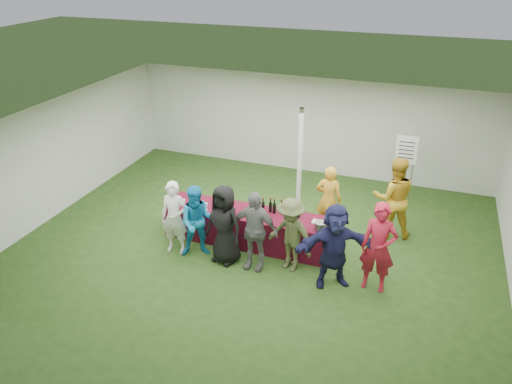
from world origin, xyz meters
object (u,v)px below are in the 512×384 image
(dump_bucket, at_px, (320,226))
(customer_4, at_px, (291,235))
(wine_list_sign, at_px, (406,155))
(customer_0, at_px, (174,218))
(customer_1, at_px, (198,222))
(customer_2, at_px, (224,225))
(customer_3, at_px, (254,231))
(serving_table, at_px, (247,227))
(staff_back, at_px, (394,198))
(staff_pourer, at_px, (328,199))
(customer_5, at_px, (334,246))
(customer_6, at_px, (378,248))

(dump_bucket, xyz_separation_m, customer_4, (-0.48, -0.42, -0.06))
(wine_list_sign, bearing_deg, customer_0, -138.09)
(customer_0, distance_m, customer_1, 0.52)
(customer_0, distance_m, customer_4, 2.44)
(wine_list_sign, height_order, customer_2, wine_list_sign)
(customer_3, height_order, customer_4, customer_3)
(wine_list_sign, height_order, customer_3, wine_list_sign)
(customer_0, bearing_deg, serving_table, 28.19)
(serving_table, height_order, customer_2, customer_2)
(staff_back, bearing_deg, serving_table, 10.71)
(staff_pourer, bearing_deg, customer_3, 58.79)
(staff_back, bearing_deg, dump_bucket, 37.32)
(customer_1, bearing_deg, customer_5, -25.74)
(serving_table, relative_size, wine_list_sign, 2.00)
(wine_list_sign, xyz_separation_m, customer_5, (-0.89, -3.80, -0.47))
(wine_list_sign, relative_size, customer_4, 1.16)
(dump_bucket, distance_m, customer_3, 1.32)
(serving_table, relative_size, customer_4, 2.32)
(customer_6, bearing_deg, staff_back, 90.61)
(customer_1, bearing_deg, customer_3, -25.97)
(customer_1, relative_size, customer_5, 0.92)
(customer_4, xyz_separation_m, customer_6, (1.67, -0.05, 0.11))
(wine_list_sign, bearing_deg, staff_back, -92.52)
(customer_3, relative_size, customer_5, 0.99)
(staff_back, height_order, customer_1, staff_back)
(customer_1, height_order, customer_6, customer_6)
(serving_table, height_order, customer_4, customer_4)
(dump_bucket, height_order, staff_pourer, staff_pourer)
(customer_6, bearing_deg, customer_1, -176.54)
(serving_table, bearing_deg, customer_2, -102.24)
(customer_0, bearing_deg, staff_back, 23.35)
(dump_bucket, relative_size, customer_4, 0.15)
(customer_5, bearing_deg, wine_list_sign, 49.06)
(customer_5, bearing_deg, customer_3, 151.38)
(customer_1, height_order, customer_3, customer_3)
(staff_pourer, height_order, customer_4, staff_pourer)
(customer_5, relative_size, customer_6, 0.95)
(staff_pourer, bearing_deg, staff_back, -169.05)
(customer_3, distance_m, customer_4, 0.72)
(wine_list_sign, height_order, customer_1, wine_list_sign)
(serving_table, height_order, dump_bucket, dump_bucket)
(dump_bucket, relative_size, customer_0, 0.15)
(dump_bucket, bearing_deg, customer_3, -153.15)
(customer_1, xyz_separation_m, customer_4, (1.92, 0.15, -0.00))
(wine_list_sign, xyz_separation_m, customer_4, (-1.79, -3.60, -0.54))
(staff_pourer, distance_m, customer_2, 2.52)
(dump_bucket, height_order, staff_back, staff_back)
(staff_pourer, distance_m, staff_back, 1.39)
(staff_back, xyz_separation_m, customer_2, (-3.04, -2.18, -0.09))
(serving_table, relative_size, staff_pourer, 2.27)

